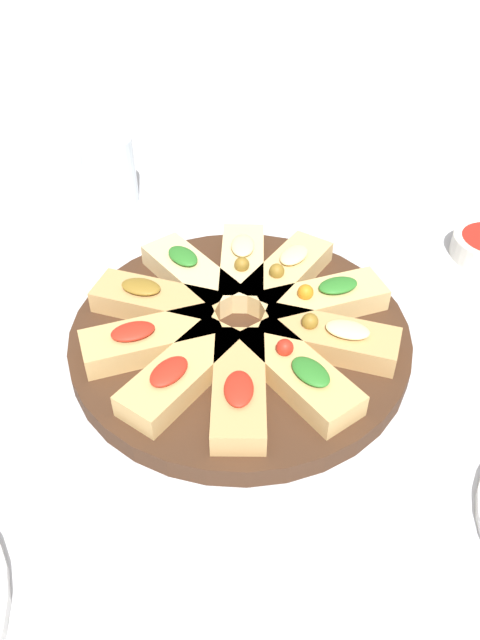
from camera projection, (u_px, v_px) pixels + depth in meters
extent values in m
plane|color=silver|center=(240.00, 344.00, 0.63)|extent=(3.00, 3.00, 0.00)
cylinder|color=#422819|center=(240.00, 337.00, 0.62)|extent=(0.33, 0.33, 0.02)
cube|color=tan|center=(239.00, 387.00, 0.54)|extent=(0.11, 0.13, 0.02)
ellipsoid|color=red|center=(239.00, 389.00, 0.52)|extent=(0.04, 0.05, 0.01)
cube|color=tan|center=(299.00, 373.00, 0.55)|extent=(0.05, 0.13, 0.02)
ellipsoid|color=#2D7A28|center=(312.00, 371.00, 0.53)|extent=(0.03, 0.04, 0.01)
sphere|color=red|center=(286.00, 347.00, 0.55)|extent=(0.02, 0.02, 0.02)
cube|color=tan|center=(329.00, 339.00, 0.58)|extent=(0.11, 0.13, 0.02)
ellipsoid|color=beige|center=(348.00, 330.00, 0.57)|extent=(0.04, 0.05, 0.01)
sphere|color=olive|center=(310.00, 321.00, 0.58)|extent=(0.02, 0.02, 0.02)
cube|color=#DBB775|center=(322.00, 301.00, 0.63)|extent=(0.14, 0.08, 0.02)
ellipsoid|color=#2D7A28|center=(338.00, 285.00, 0.62)|extent=(0.05, 0.04, 0.01)
sphere|color=orange|center=(306.00, 292.00, 0.61)|extent=(0.02, 0.02, 0.02)
cube|color=#DBB775|center=(286.00, 274.00, 0.66)|extent=(0.14, 0.09, 0.02)
ellipsoid|color=beige|center=(294.00, 255.00, 0.66)|extent=(0.05, 0.04, 0.01)
sphere|color=olive|center=(277.00, 271.00, 0.64)|extent=(0.02, 0.02, 0.02)
cube|color=#E5C689|center=(242.00, 266.00, 0.67)|extent=(0.11, 0.13, 0.02)
ellipsoid|color=beige|center=(243.00, 245.00, 0.67)|extent=(0.04, 0.05, 0.01)
sphere|color=olive|center=(242.00, 264.00, 0.64)|extent=(0.02, 0.02, 0.02)
cube|color=#E5C689|center=(189.00, 277.00, 0.66)|extent=(0.05, 0.13, 0.02)
ellipsoid|color=#2D7A28|center=(179.00, 257.00, 0.65)|extent=(0.03, 0.04, 0.01)
cube|color=tan|center=(157.00, 302.00, 0.62)|extent=(0.11, 0.13, 0.02)
ellipsoid|color=olive|center=(141.00, 287.00, 0.62)|extent=(0.04, 0.05, 0.01)
cube|color=tan|center=(152.00, 340.00, 0.58)|extent=(0.14, 0.08, 0.02)
ellipsoid|color=red|center=(133.00, 331.00, 0.57)|extent=(0.05, 0.04, 0.01)
cube|color=tan|center=(182.00, 373.00, 0.55)|extent=(0.14, 0.08, 0.02)
ellipsoid|color=red|center=(169.00, 371.00, 0.53)|extent=(0.05, 0.04, 0.01)
cylinder|color=silver|center=(109.00, 170.00, 0.81)|extent=(0.07, 0.07, 0.09)
cube|color=white|center=(202.00, 188.00, 0.85)|extent=(0.13, 0.12, 0.01)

